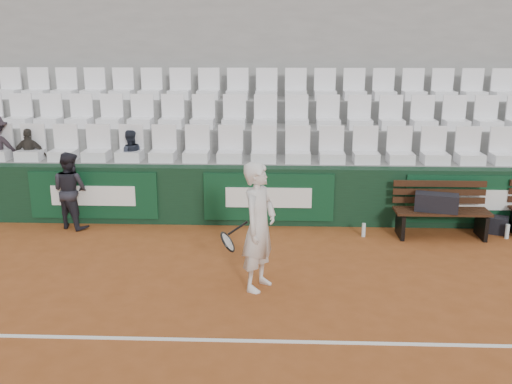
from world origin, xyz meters
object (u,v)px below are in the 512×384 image
Objects in this scene: spectator_c at (129,133)px; sports_bag_ground at (493,224)px; sports_bag_left at (436,202)px; bench_left at (441,224)px; water_bottle_near at (364,230)px; spectator_b at (28,132)px; water_bottle_far at (507,231)px; tennis_player at (259,227)px; ball_kid at (70,190)px.

sports_bag_ground is at bearing 157.93° from spectator_c.
bench_left is at bearing 20.19° from sports_bag_left.
bench_left is at bearing 1.80° from water_bottle_near.
sports_bag_ground is 8.22m from spectator_b.
spectator_b is 1.83m from spectator_c.
sports_bag_left is (-0.11, -0.04, 0.37)m from bench_left.
bench_left reaches higher than water_bottle_far.
sports_bag_ground is 2.19m from water_bottle_near.
water_bottle_far is 0.24× the size of spectator_b.
water_bottle_far is (1.17, 0.00, -0.47)m from sports_bag_left.
sports_bag_left reaches higher than sports_bag_ground.
spectator_b reaches higher than spectator_c.
bench_left is at bearing 35.53° from tennis_player.
tennis_player reaches higher than ball_kid.
sports_bag_ground reaches higher than water_bottle_near.
sports_bag_left is 0.67× the size of spectator_c.
spectator_c is at bearing 169.98° from water_bottle_far.
water_bottle_far is 0.24× the size of spectator_c.
sports_bag_left is 1.23m from water_bottle_near.
tennis_player reaches higher than water_bottle_far.
bench_left is 6.15m from ball_kid.
spectator_c reaches higher than ball_kid.
ball_kid is at bearing 177.33° from sports_bag_left.
spectator_b is at bearing 143.61° from tennis_player.
bench_left is 1.49× the size of spectator_b.
sports_bag_left is 3.43m from tennis_player.
water_bottle_near is 2.69m from tennis_player.
spectator_c is at bearing -109.42° from ball_kid.
bench_left is 0.39m from sports_bag_left.
spectator_c reaches higher than sports_bag_left.
water_bottle_far is 7.21m from ball_kid.
bench_left is 2.26× the size of sports_bag_left.
bench_left is 1.06m from water_bottle_far.
sports_bag_left is at bearing 36.06° from tennis_player.
bench_left is 1.15× the size of ball_kid.
water_bottle_near is at bearing 50.95° from tennis_player.
spectator_b is at bearing 170.89° from sports_bag_left.
spectator_b is at bearing 172.19° from water_bottle_far.
water_bottle_near is 6.16m from spectator_b.
water_bottle_near is 2.30m from water_bottle_far.
spectator_c reaches higher than water_bottle_far.
sports_bag_left is 2.81× the size of water_bottle_far.
tennis_player reaches higher than sports_bag_left.
water_bottle_near is at bearing 150.03° from spectator_c.
tennis_player reaches higher than water_bottle_near.
water_bottle_near is at bearing 179.90° from sports_bag_left.
water_bottle_far is 6.60m from spectator_c.
spectator_b is at bearing 174.13° from sports_bag_ground.
spectator_c is at bearing 168.43° from bench_left.
bench_left is at bearing -157.32° from ball_kid.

